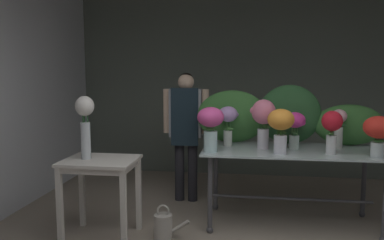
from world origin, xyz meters
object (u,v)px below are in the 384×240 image
at_px(vase_rosy_ranunculus, 264,118).
at_px(vase_sunset_carnations, 281,125).
at_px(vase_fuchsia_freesia, 211,124).
at_px(vase_white_roses_tall, 86,121).
at_px(vase_scarlet_snapdragons, 379,131).
at_px(florist, 186,123).
at_px(vase_crimson_tulips, 333,127).
at_px(vase_blush_peonies, 339,126).
at_px(watering_can, 164,226).
at_px(vase_magenta_stock, 295,125).
at_px(vase_lilac_lilies, 228,120).
at_px(side_table_white, 101,171).
at_px(display_table_glass, 292,161).

distance_m(vase_rosy_ranunculus, vase_sunset_carnations, 0.30).
bearing_deg(vase_fuchsia_freesia, vase_white_roses_tall, -164.07).
distance_m(vase_scarlet_snapdragons, vase_sunset_carnations, 0.90).
height_order(vase_sunset_carnations, vase_fuchsia_freesia, vase_fuchsia_freesia).
relative_size(florist, vase_crimson_tulips, 3.77).
height_order(vase_blush_peonies, watering_can, vase_blush_peonies).
xyz_separation_m(florist, vase_fuchsia_freesia, (0.39, -0.88, 0.11)).
distance_m(vase_sunset_carnations, vase_blush_peonies, 0.75).
relative_size(vase_scarlet_snapdragons, vase_blush_peonies, 0.95).
bearing_deg(vase_magenta_stock, vase_scarlet_snapdragons, -23.09).
xyz_separation_m(vase_fuchsia_freesia, vase_white_roses_tall, (-1.18, -0.34, 0.05)).
height_order(vase_magenta_stock, vase_lilac_lilies, vase_lilac_lilies).
relative_size(vase_fuchsia_freesia, vase_white_roses_tall, 0.75).
bearing_deg(vase_white_roses_tall, florist, 56.90).
distance_m(side_table_white, vase_fuchsia_freesia, 1.18).
height_order(side_table_white, vase_magenta_stock, vase_magenta_stock).
height_order(florist, vase_blush_peonies, florist).
distance_m(display_table_glass, watering_can, 1.50).
xyz_separation_m(vase_rosy_ranunculus, vase_blush_peonies, (0.80, 0.14, -0.09)).
distance_m(display_table_glass, vase_rosy_ranunculus, 0.55).
xyz_separation_m(vase_crimson_tulips, vase_white_roses_tall, (-2.38, -0.40, 0.06)).
distance_m(florist, vase_rosy_ranunculus, 1.13).
relative_size(vase_rosy_ranunculus, vase_lilac_lilies, 1.20).
xyz_separation_m(vase_sunset_carnations, vase_blush_peonies, (0.64, 0.39, -0.04)).
height_order(vase_rosy_ranunculus, vase_magenta_stock, vase_rosy_ranunculus).
distance_m(display_table_glass, vase_sunset_carnations, 0.51).
distance_m(vase_rosy_ranunculus, vase_scarlet_snapdragons, 1.10).
bearing_deg(vase_blush_peonies, vase_scarlet_snapdragons, -58.63).
height_order(vase_lilac_lilies, vase_white_roses_tall, vase_white_roses_tall).
relative_size(florist, vase_rosy_ranunculus, 3.11).
height_order(vase_magenta_stock, vase_blush_peonies, vase_blush_peonies).
height_order(vase_rosy_ranunculus, vase_crimson_tulips, vase_rosy_ranunculus).
bearing_deg(vase_magenta_stock, watering_can, -156.30).
distance_m(side_table_white, vase_white_roses_tall, 0.51).
xyz_separation_m(display_table_glass, watering_can, (-1.27, -0.54, -0.57)).
xyz_separation_m(vase_crimson_tulips, watering_can, (-1.62, -0.35, -0.97)).
bearing_deg(vase_rosy_ranunculus, vase_sunset_carnations, -57.11).
relative_size(display_table_glass, vase_sunset_carnations, 4.18).
bearing_deg(vase_crimson_tulips, display_table_glass, 150.61).
xyz_separation_m(vase_white_roses_tall, watering_can, (0.75, 0.05, -1.03)).
distance_m(vase_lilac_lilies, vase_fuchsia_freesia, 0.40).
relative_size(vase_scarlet_snapdragons, vase_sunset_carnations, 0.88).
bearing_deg(vase_sunset_carnations, vase_magenta_stock, 59.03).
relative_size(vase_crimson_tulips, vase_white_roses_tall, 0.70).
distance_m(vase_crimson_tulips, vase_blush_peonies, 0.36).
height_order(vase_scarlet_snapdragons, vase_lilac_lilies, vase_lilac_lilies).
height_order(florist, vase_white_roses_tall, florist).
bearing_deg(florist, vase_magenta_stock, -25.43).
relative_size(florist, vase_lilac_lilies, 3.72).
xyz_separation_m(vase_fuchsia_freesia, watering_can, (-0.43, -0.28, -0.98)).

